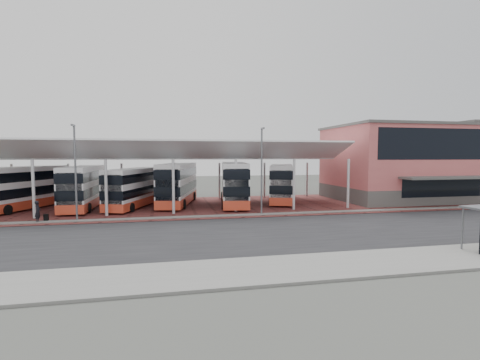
{
  "coord_description": "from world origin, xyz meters",
  "views": [
    {
      "loc": [
        -6.47,
        -24.66,
        5.52
      ],
      "look_at": [
        0.34,
        8.16,
        3.18
      ],
      "focal_mm": 26.0,
      "sensor_mm": 36.0,
      "label": 1
    }
  ],
  "objects_px": {
    "pedestrian": "(38,212)",
    "terminal": "(407,163)",
    "bus_1": "(84,187)",
    "bus_5": "(282,183)",
    "bus_2": "(134,188)",
    "bus_3": "(178,184)",
    "bus_4": "(234,184)",
    "bus_0": "(24,188)"
  },
  "relations": [
    {
      "from": "pedestrian",
      "to": "terminal",
      "type": "bearing_deg",
      "value": -83.3
    },
    {
      "from": "bus_1",
      "to": "bus_5",
      "type": "distance_m",
      "value": 21.96
    },
    {
      "from": "terminal",
      "to": "pedestrian",
      "type": "xyz_separation_m",
      "value": [
        -39.96,
        -7.67,
        -3.7
      ]
    },
    {
      "from": "terminal",
      "to": "bus_2",
      "type": "xyz_separation_m",
      "value": [
        -33.04,
        -0.42,
        -2.55
      ]
    },
    {
      "from": "terminal",
      "to": "bus_1",
      "type": "relative_size",
      "value": 1.72
    },
    {
      "from": "bus_1",
      "to": "bus_2",
      "type": "relative_size",
      "value": 1.04
    },
    {
      "from": "bus_2",
      "to": "bus_3",
      "type": "xyz_separation_m",
      "value": [
        4.64,
        1.26,
        0.24
      ]
    },
    {
      "from": "bus_4",
      "to": "pedestrian",
      "type": "xyz_separation_m",
      "value": [
        -17.72,
        -7.17,
        -1.44
      ]
    },
    {
      "from": "bus_0",
      "to": "pedestrian",
      "type": "xyz_separation_m",
      "value": [
        3.9,
        -8.04,
        -1.28
      ]
    },
    {
      "from": "bus_4",
      "to": "bus_5",
      "type": "distance_m",
      "value": 6.26
    },
    {
      "from": "bus_2",
      "to": "bus_3",
      "type": "height_order",
      "value": "bus_3"
    },
    {
      "from": "terminal",
      "to": "bus_0",
      "type": "relative_size",
      "value": 1.71
    },
    {
      "from": "bus_3",
      "to": "bus_0",
      "type": "bearing_deg",
      "value": -165.76
    },
    {
      "from": "bus_1",
      "to": "bus_3",
      "type": "bearing_deg",
      "value": 6.25
    },
    {
      "from": "terminal",
      "to": "pedestrian",
      "type": "height_order",
      "value": "terminal"
    },
    {
      "from": "terminal",
      "to": "bus_5",
      "type": "xyz_separation_m",
      "value": [
        -16.15,
        0.96,
        -2.42
      ]
    },
    {
      "from": "bus_3",
      "to": "bus_4",
      "type": "distance_m",
      "value": 6.3
    },
    {
      "from": "bus_0",
      "to": "pedestrian",
      "type": "bearing_deg",
      "value": -41.79
    },
    {
      "from": "bus_3",
      "to": "bus_5",
      "type": "xyz_separation_m",
      "value": [
        12.25,
        0.12,
        -0.11
      ]
    },
    {
      "from": "terminal",
      "to": "bus_1",
      "type": "bearing_deg",
      "value": -179.85
    },
    {
      "from": "bus_0",
      "to": "bus_2",
      "type": "bearing_deg",
      "value": 18.16
    },
    {
      "from": "terminal",
      "to": "bus_5",
      "type": "distance_m",
      "value": 16.36
    },
    {
      "from": "terminal",
      "to": "bus_0",
      "type": "bearing_deg",
      "value": 179.51
    },
    {
      "from": "bus_0",
      "to": "pedestrian",
      "type": "distance_m",
      "value": 9.03
    },
    {
      "from": "bus_0",
      "to": "bus_1",
      "type": "xyz_separation_m",
      "value": [
        5.77,
        -0.47,
        0.01
      ]
    },
    {
      "from": "bus_0",
      "to": "pedestrian",
      "type": "relative_size",
      "value": 6.0
    },
    {
      "from": "bus_1",
      "to": "pedestrian",
      "type": "distance_m",
      "value": 7.9
    },
    {
      "from": "bus_4",
      "to": "bus_5",
      "type": "bearing_deg",
      "value": 21.74
    },
    {
      "from": "pedestrian",
      "to": "bus_3",
      "type": "bearing_deg",
      "value": -57.79
    },
    {
      "from": "terminal",
      "to": "bus_4",
      "type": "xyz_separation_m",
      "value": [
        -22.24,
        -0.5,
        -2.27
      ]
    },
    {
      "from": "pedestrian",
      "to": "bus_4",
      "type": "bearing_deg",
      "value": -72.13
    },
    {
      "from": "bus_2",
      "to": "pedestrian",
      "type": "bearing_deg",
      "value": -115.02
    },
    {
      "from": "bus_3",
      "to": "bus_5",
      "type": "height_order",
      "value": "bus_3"
    },
    {
      "from": "bus_5",
      "to": "pedestrian",
      "type": "relative_size",
      "value": 6.07
    },
    {
      "from": "bus_2",
      "to": "bus_3",
      "type": "bearing_deg",
      "value": 33.88
    },
    {
      "from": "bus_0",
      "to": "bus_3",
      "type": "height_order",
      "value": "bus_3"
    },
    {
      "from": "bus_0",
      "to": "bus_2",
      "type": "height_order",
      "value": "bus_0"
    },
    {
      "from": "bus_2",
      "to": "bus_3",
      "type": "distance_m",
      "value": 4.81
    },
    {
      "from": "bus_3",
      "to": "pedestrian",
      "type": "height_order",
      "value": "bus_3"
    },
    {
      "from": "bus_4",
      "to": "terminal",
      "type": "bearing_deg",
      "value": 9.5
    },
    {
      "from": "terminal",
      "to": "bus_3",
      "type": "height_order",
      "value": "terminal"
    },
    {
      "from": "bus_3",
      "to": "bus_1",
      "type": "bearing_deg",
      "value": -161.93
    }
  ]
}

